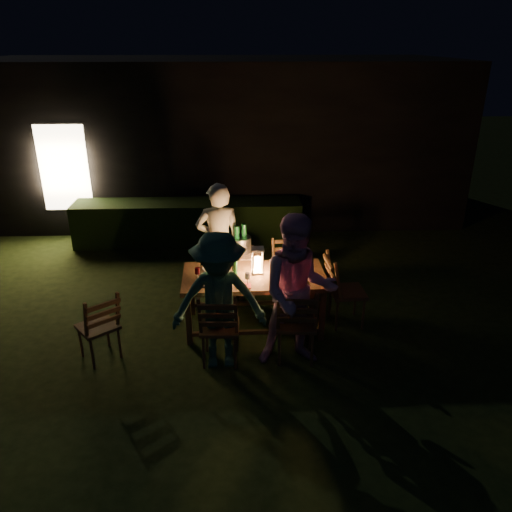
{
  "coord_description": "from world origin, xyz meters",
  "views": [
    {
      "loc": [
        0.4,
        -5.13,
        3.57
      ],
      "look_at": [
        0.65,
        0.93,
        0.92
      ],
      "focal_mm": 35.0,
      "sensor_mm": 36.0,
      "label": 1
    }
  ],
  "objects_px": {
    "dining_table": "(254,280)",
    "chair_spare": "(100,338)",
    "bottle_bucket_a": "(237,242)",
    "ice_bucket": "(241,244)",
    "chair_near_left": "(220,339)",
    "chair_far_left": "(220,283)",
    "side_table": "(241,257)",
    "chair_end": "(345,302)",
    "lantern": "(258,262)",
    "chair_near_right": "(296,336)",
    "bottle_bucket_b": "(244,240)",
    "bottle_table": "(235,265)",
    "chair_far_right": "(288,281)",
    "person_house_side": "(219,243)",
    "person_opp_right": "(298,292)",
    "person_opp_left": "(219,302)"
  },
  "relations": [
    {
      "from": "person_opp_right",
      "to": "dining_table",
      "type": "bearing_deg",
      "value": 118.76
    },
    {
      "from": "chair_near_left",
      "to": "person_opp_left",
      "type": "bearing_deg",
      "value": -83.74
    },
    {
      "from": "chair_spare",
      "to": "side_table",
      "type": "xyz_separation_m",
      "value": [
        1.71,
        1.42,
        0.4
      ]
    },
    {
      "from": "chair_far_left",
      "to": "chair_far_right",
      "type": "xyz_separation_m",
      "value": [
        1.0,
        0.03,
        0.01
      ]
    },
    {
      "from": "ice_bucket",
      "to": "bottle_bucket_b",
      "type": "height_order",
      "value": "bottle_bucket_b"
    },
    {
      "from": "chair_near_right",
      "to": "person_opp_left",
      "type": "height_order",
      "value": "person_opp_left"
    },
    {
      "from": "person_opp_left",
      "to": "ice_bucket",
      "type": "height_order",
      "value": "person_opp_left"
    },
    {
      "from": "chair_end",
      "to": "side_table",
      "type": "relative_size",
      "value": 1.34
    },
    {
      "from": "chair_end",
      "to": "chair_spare",
      "type": "relative_size",
      "value": 1.1
    },
    {
      "from": "chair_far_right",
      "to": "ice_bucket",
      "type": "height_order",
      "value": "ice_bucket"
    },
    {
      "from": "chair_far_left",
      "to": "chair_end",
      "type": "xyz_separation_m",
      "value": [
        1.7,
        -0.73,
        0.04
      ]
    },
    {
      "from": "chair_far_left",
      "to": "bottle_bucket_a",
      "type": "bearing_deg",
      "value": 163.6
    },
    {
      "from": "chair_far_right",
      "to": "side_table",
      "type": "xyz_separation_m",
      "value": [
        -0.69,
        -0.03,
        0.41
      ]
    },
    {
      "from": "chair_far_left",
      "to": "side_table",
      "type": "relative_size",
      "value": 1.16
    },
    {
      "from": "bottle_bucket_b",
      "to": "chair_end",
      "type": "bearing_deg",
      "value": -29.71
    },
    {
      "from": "chair_end",
      "to": "chair_spare",
      "type": "xyz_separation_m",
      "value": [
        -3.1,
        -0.69,
        -0.03
      ]
    },
    {
      "from": "dining_table",
      "to": "chair_spare",
      "type": "bearing_deg",
      "value": -161.94
    },
    {
      "from": "chair_near_right",
      "to": "person_opp_right",
      "type": "xyz_separation_m",
      "value": [
        0.0,
        -0.05,
        0.61
      ]
    },
    {
      "from": "dining_table",
      "to": "bottle_table",
      "type": "distance_m",
      "value": 0.33
    },
    {
      "from": "chair_far_right",
      "to": "bottle_table",
      "type": "distance_m",
      "value": 1.27
    },
    {
      "from": "chair_spare",
      "to": "ice_bucket",
      "type": "bearing_deg",
      "value": 1.35
    },
    {
      "from": "chair_near_left",
      "to": "bottle_bucket_a",
      "type": "distance_m",
      "value": 1.64
    },
    {
      "from": "chair_far_left",
      "to": "chair_end",
      "type": "relative_size",
      "value": 0.87
    },
    {
      "from": "chair_near_left",
      "to": "side_table",
      "type": "xyz_separation_m",
      "value": [
        0.27,
        1.54,
        0.38
      ]
    },
    {
      "from": "lantern",
      "to": "person_opp_right",
      "type": "bearing_deg",
      "value": -63.87
    },
    {
      "from": "bottle_bucket_b",
      "to": "person_opp_left",
      "type": "bearing_deg",
      "value": -101.02
    },
    {
      "from": "chair_near_right",
      "to": "bottle_bucket_b",
      "type": "bearing_deg",
      "value": 115.14
    },
    {
      "from": "bottle_table",
      "to": "bottle_bucket_a",
      "type": "height_order",
      "value": "bottle_bucket_a"
    },
    {
      "from": "dining_table",
      "to": "chair_far_right",
      "type": "height_order",
      "value": "chair_far_right"
    },
    {
      "from": "dining_table",
      "to": "person_opp_right",
      "type": "bearing_deg",
      "value": -61.24
    },
    {
      "from": "dining_table",
      "to": "bottle_bucket_a",
      "type": "bearing_deg",
      "value": 105.12
    },
    {
      "from": "person_opp_right",
      "to": "chair_end",
      "type": "bearing_deg",
      "value": 46.46
    },
    {
      "from": "chair_near_left",
      "to": "chair_far_left",
      "type": "distance_m",
      "value": 1.54
    },
    {
      "from": "chair_end",
      "to": "lantern",
      "type": "relative_size",
      "value": 2.98
    },
    {
      "from": "lantern",
      "to": "person_house_side",
      "type": "bearing_deg",
      "value": 124.43
    },
    {
      "from": "chair_near_left",
      "to": "bottle_bucket_b",
      "type": "distance_m",
      "value": 1.73
    },
    {
      "from": "chair_end",
      "to": "chair_spare",
      "type": "bearing_deg",
      "value": -81.02
    },
    {
      "from": "dining_table",
      "to": "chair_spare",
      "type": "relative_size",
      "value": 1.96
    },
    {
      "from": "person_opp_right",
      "to": "bottle_bucket_a",
      "type": "relative_size",
      "value": 5.78
    },
    {
      "from": "ice_bucket",
      "to": "bottle_bucket_b",
      "type": "bearing_deg",
      "value": 38.66
    },
    {
      "from": "ice_bucket",
      "to": "bottle_bucket_b",
      "type": "distance_m",
      "value": 0.08
    },
    {
      "from": "chair_near_left",
      "to": "person_opp_right",
      "type": "distance_m",
      "value": 1.1
    },
    {
      "from": "chair_near_left",
      "to": "side_table",
      "type": "relative_size",
      "value": 1.3
    },
    {
      "from": "chair_spare",
      "to": "lantern",
      "type": "distance_m",
      "value": 2.15
    },
    {
      "from": "lantern",
      "to": "bottle_bucket_a",
      "type": "relative_size",
      "value": 1.09
    },
    {
      "from": "chair_spare",
      "to": "person_opp_right",
      "type": "xyz_separation_m",
      "value": [
        2.34,
        -0.15,
        0.64
      ]
    },
    {
      "from": "dining_table",
      "to": "chair_near_left",
      "type": "relative_size",
      "value": 1.85
    },
    {
      "from": "bottle_table",
      "to": "chair_far_left",
      "type": "bearing_deg",
      "value": 106.15
    },
    {
      "from": "person_opp_left",
      "to": "bottle_bucket_b",
      "type": "distance_m",
      "value": 1.66
    },
    {
      "from": "side_table",
      "to": "chair_near_left",
      "type": "bearing_deg",
      "value": -99.95
    }
  ]
}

